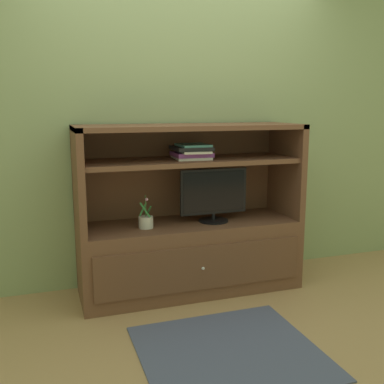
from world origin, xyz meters
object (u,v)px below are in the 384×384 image
at_px(tv_monitor, 214,195).
at_px(magazine_stack, 192,152).
at_px(potted_plant, 146,222).
at_px(media_console, 190,237).

bearing_deg(tv_monitor, magazine_stack, 166.52).
relative_size(tv_monitor, potted_plant, 2.18).
xyz_separation_m(media_console, tv_monitor, (0.18, -0.05, 0.34)).
bearing_deg(magazine_stack, tv_monitor, -13.48).
bearing_deg(magazine_stack, media_console, 154.02).
bearing_deg(potted_plant, media_console, 10.34).
distance_m(media_console, tv_monitor, 0.39).
xyz_separation_m(media_console, potted_plant, (-0.37, -0.07, 0.18)).
relative_size(potted_plant, magazine_stack, 0.72).
distance_m(media_console, magazine_stack, 0.68).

